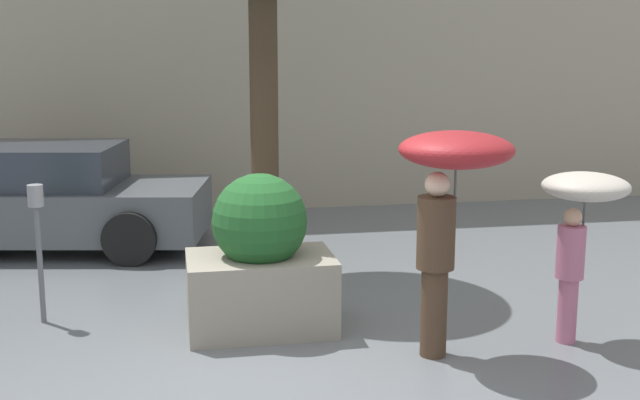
# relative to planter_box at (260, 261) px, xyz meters

# --- Properties ---
(ground_plane) EXTENTS (40.00, 40.00, 0.00)m
(ground_plane) POSITION_rel_planter_box_xyz_m (-0.30, -0.96, -0.64)
(ground_plane) COLOR slate
(building_facade) EXTENTS (18.00, 0.30, 6.00)m
(building_facade) POSITION_rel_planter_box_xyz_m (-0.30, 5.54, 2.36)
(building_facade) COLOR #9E937F
(building_facade) RESTS_ON ground
(planter_box) EXTENTS (1.31, 0.87, 1.43)m
(planter_box) POSITION_rel_planter_box_xyz_m (0.00, 0.00, 0.00)
(planter_box) COLOR gray
(planter_box) RESTS_ON ground
(person_adult) EXTENTS (0.92, 0.92, 1.87)m
(person_adult) POSITION_rel_planter_box_xyz_m (1.43, -0.93, 0.83)
(person_adult) COLOR #473323
(person_adult) RESTS_ON ground
(person_child) EXTENTS (0.73, 0.73, 1.48)m
(person_child) POSITION_rel_planter_box_xyz_m (2.65, -0.80, 0.54)
(person_child) COLOR #B76684
(person_child) RESTS_ON ground
(parked_car_near) EXTENTS (4.15, 2.46, 1.31)m
(parked_car_near) POSITION_rel_planter_box_xyz_m (-2.29, 3.51, -0.03)
(parked_car_near) COLOR #4C5156
(parked_car_near) RESTS_ON ground
(parking_meter) EXTENTS (0.14, 0.14, 1.30)m
(parking_meter) POSITION_rel_planter_box_xyz_m (-1.97, 0.55, 0.30)
(parking_meter) COLOR #595B60
(parking_meter) RESTS_ON ground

